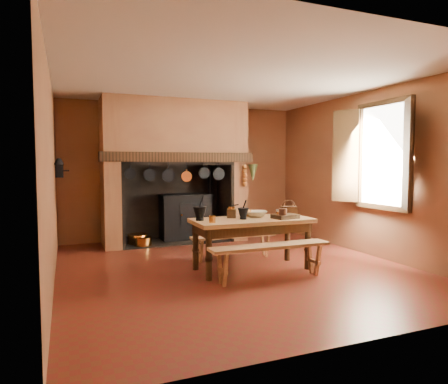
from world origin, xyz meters
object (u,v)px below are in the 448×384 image
Objects in this scene: work_table at (252,227)px; coffee_grinder at (232,213)px; mixing_bowl at (256,214)px; iron_range at (185,216)px; bench_front at (270,253)px; wicker_basket at (289,210)px.

work_table is 8.49× the size of coffee_grinder.
iron_range is at bearing 99.39° from mixing_bowl.
iron_range is at bearing 94.33° from bench_front.
wicker_basket is at bearing 9.90° from work_table.
coffee_grinder is (0.00, -2.46, 0.35)m from iron_range.
iron_range is at bearing 95.26° from work_table.
bench_front is at bearing -101.81° from mixing_bowl.
wicker_basket is (0.94, -2.53, 0.35)m from iron_range.
wicker_basket is at bearing -69.62° from iron_range.
wicker_basket is (0.94, -0.07, 0.00)m from coffee_grinder.
work_table is 5.05× the size of mixing_bowl.
wicker_basket is at bearing 20.30° from coffee_grinder.
iron_range reaches higher than coffee_grinder.
coffee_grinder is at bearing -179.26° from mixing_bowl.
wicker_basket is (0.69, 0.12, 0.20)m from work_table.
wicker_basket reaches higher than bench_front.
wicker_basket is (0.53, -0.08, 0.04)m from mixing_bowl.
mixing_bowl is (0.16, 0.77, 0.44)m from bench_front.
work_table is 0.37m from coffee_grinder.
bench_front is 1.09m from wicker_basket.
work_table is at bearing -13.67° from coffee_grinder.
mixing_bowl is at bearing -163.69° from wicker_basket.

